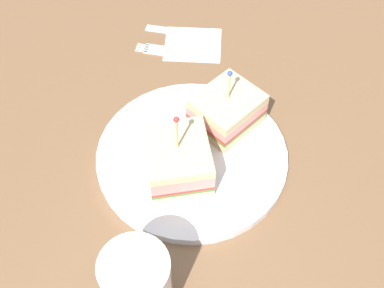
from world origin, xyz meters
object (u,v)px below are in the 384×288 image
object	(u,v)px
sandwich_half_front	(178,160)
fork	(165,51)
drink_glass	(138,287)
sandwich_half_back	(227,110)
napkin	(193,44)
knife	(177,31)
plate	(192,156)

from	to	relation	value
sandwich_half_front	fork	size ratio (longest dim) A/B	1.00
drink_glass	fork	bearing A→B (deg)	-25.14
sandwich_half_back	drink_glass	size ratio (longest dim) A/B	1.04
sandwich_half_back	napkin	distance (cm)	18.26
napkin	fork	xyz separation A→B (cm)	(0.30, 4.77, 0.10)
sandwich_half_back	fork	distance (cm)	18.46
drink_glass	knife	world-z (taller)	drink_glass
fork	knife	world-z (taller)	same
sandwich_half_back	napkin	bearing A→B (deg)	-8.67
sandwich_half_back	knife	distance (cm)	21.89
plate	drink_glass	bearing A→B (deg)	140.64
drink_glass	knife	bearing A→B (deg)	-27.32
sandwich_half_front	knife	xyz separation A→B (cm)	(26.59, -10.73, -3.76)
fork	plate	bearing A→B (deg)	168.28
plate	knife	xyz separation A→B (cm)	(24.57, -7.94, -0.46)
plate	sandwich_half_front	world-z (taller)	sandwich_half_front
fork	knife	distance (cm)	5.04
knife	sandwich_half_front	bearing A→B (deg)	158.03
drink_glass	napkin	xyz separation A→B (cm)	(36.39, -21.99, -4.38)
plate	sandwich_half_back	size ratio (longest dim) A/B	2.43
fork	knife	xyz separation A→B (cm)	(3.56, -3.57, 0.00)
sandwich_half_back	plate	bearing A→B (deg)	115.23
knife	napkin	bearing A→B (deg)	-162.86
sandwich_half_front	sandwich_half_back	bearing A→B (deg)	-61.31
sandwich_half_front	fork	xyz separation A→B (cm)	(23.03, -7.15, -3.76)
plate	napkin	xyz separation A→B (cm)	(20.71, -9.13, -0.56)
napkin	sandwich_half_back	bearing A→B (deg)	171.33
plate	sandwich_half_front	size ratio (longest dim) A/B	2.34
sandwich_half_back	fork	bearing A→B (deg)	6.56
napkin	knife	world-z (taller)	knife
napkin	fork	world-z (taller)	fork
sandwich_half_front	drink_glass	size ratio (longest dim) A/B	1.08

